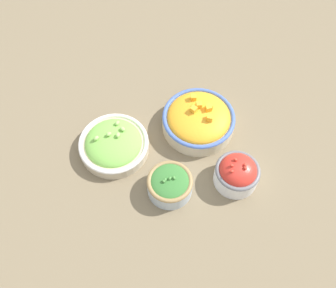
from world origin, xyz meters
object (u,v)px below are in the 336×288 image
(bowl_squash, at_px, (198,119))
(bowl_lettuce, at_px, (114,144))
(bowl_broccoli, at_px, (170,184))
(bowl_cherry_tomatoes, at_px, (237,173))

(bowl_squash, relative_size, bowl_lettuce, 1.07)
(bowl_broccoli, bearing_deg, bowl_squash, 65.75)
(bowl_broccoli, height_order, bowl_cherry_tomatoes, bowl_cherry_tomatoes)
(bowl_lettuce, bearing_deg, bowl_squash, 15.35)
(bowl_broccoli, relative_size, bowl_cherry_tomatoes, 1.01)
(bowl_broccoli, distance_m, bowl_squash, 0.21)
(bowl_cherry_tomatoes, bearing_deg, bowl_squash, 116.26)
(bowl_broccoli, xyz_separation_m, bowl_cherry_tomatoes, (0.17, 0.02, 0.01))
(bowl_broccoli, distance_m, bowl_lettuce, 0.20)
(bowl_lettuce, bearing_deg, bowl_broccoli, -40.82)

